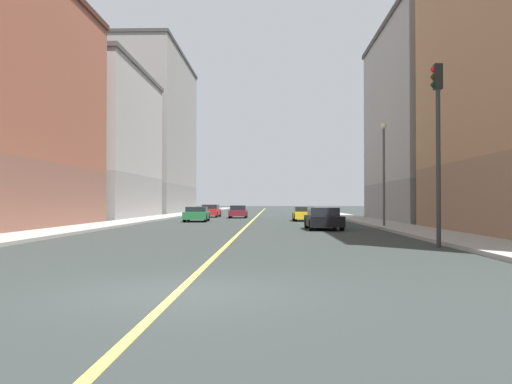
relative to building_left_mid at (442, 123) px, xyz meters
The scene contains 14 objects.
ground_plane 40.64m from the building_left_mid, 113.52° to the right, with size 400.00×400.00×0.00m, color #2B312F.
sidewalk_left 16.22m from the building_left_mid, 117.20° to the left, with size 2.90×168.00×0.15m, color #9E9B93.
sidewalk_right 29.41m from the building_left_mid, 153.76° to the left, with size 2.90×168.00×0.15m, color #9E9B93.
lane_center_stripe 21.81m from the building_left_mid, 141.81° to the left, with size 0.16×154.00×0.01m, color #E5D14C.
building_left_mid is the anchor object (origin of this frame).
building_right_midblock 32.58m from the building_left_mid, 167.36° to the left, with size 10.24×19.16×14.61m.
building_right_distant 45.48m from the building_left_mid, 134.46° to the left, with size 10.24×26.19×22.54m.
traffic_light_left_near 28.10m from the building_left_mid, 107.34° to the right, with size 0.40×0.32×6.54m.
street_lamp_left_near 14.64m from the building_left_mid, 121.21° to the right, with size 0.36×0.36×6.34m.
car_yellow 13.77m from the building_left_mid, behind, with size 1.87×4.30×1.20m.
car_green 21.77m from the building_left_mid, behind, with size 2.00×4.38×1.21m.
car_red 25.01m from the building_left_mid, 150.17° to the left, with size 1.94×4.17×1.32m.
car_maroon 21.22m from the building_left_mid, 152.55° to the left, with size 1.82×4.23×1.26m.
car_black 19.44m from the building_left_mid, 128.69° to the right, with size 2.04×4.38×1.29m.
Camera 1 is at (1.69, -9.88, 1.62)m, focal length 38.80 mm.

